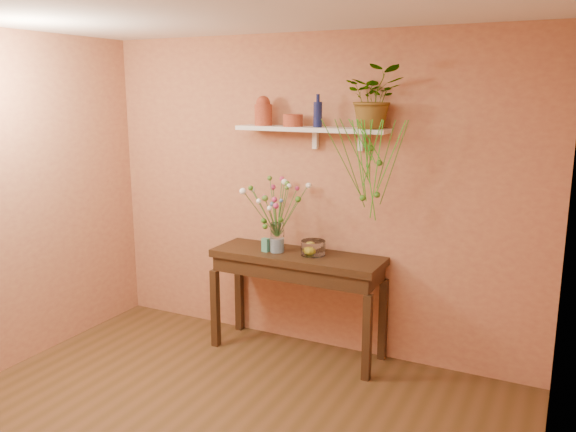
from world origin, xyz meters
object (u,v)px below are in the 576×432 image
Objects in this scene: sideboard at (297,268)px; glass_vase at (277,240)px; terracotta_jug at (263,111)px; glass_bowl at (313,248)px; blue_bottle at (318,114)px; bouquet at (274,201)px; spider_plant at (374,97)px.

glass_vase is at bearing -170.02° from sideboard.
glass_bowl is at bearing -11.42° from terracotta_jug.
bouquet is at bearing -157.68° from blue_bottle.
spider_plant is 0.93× the size of bouquet.
terracotta_jug is 0.99× the size of glass_vase.
spider_plant reaches higher than blue_bottle.
blue_bottle is 0.48m from spider_plant.
spider_plant is 2.37× the size of glass_bowl.
terracotta_jug is 1.22× the size of glass_bowl.
blue_bottle is 1.05× the size of glass_vase.
glass_bowl is (0.31, 0.05, -0.05)m from glass_vase.
blue_bottle reaches higher than terracotta_jug.
bouquet reaches higher than sideboard.
blue_bottle is at bearing 37.81° from sideboard.
spider_plant is at bearing 11.19° from glass_vase.
blue_bottle is at bearing -2.38° from terracotta_jug.
sideboard is 0.23m from glass_bowl.
bouquet is at bearing -170.46° from sideboard.
spider_plant is 1.32m from glass_bowl.
spider_plant is 1.93× the size of glass_vase.
spider_plant is (0.46, 0.02, 0.13)m from blue_bottle.
glass_vase is 0.32m from glass_bowl.
spider_plant is (0.59, 0.12, 1.42)m from sideboard.
spider_plant is at bearing 11.05° from bouquet.
bouquet is (-0.33, -0.13, -0.72)m from blue_bottle.
terracotta_jug is at bearing 143.61° from glass_vase.
spider_plant reaches higher than glass_vase.
glass_vase is 1.23× the size of glass_bowl.
glass_vase reaches higher than glass_bowl.
sideboard is 3.03× the size of spider_plant.
terracotta_jug is at bearing 179.93° from spider_plant.
glass_vase is (0.21, -0.15, -1.06)m from terracotta_jug.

